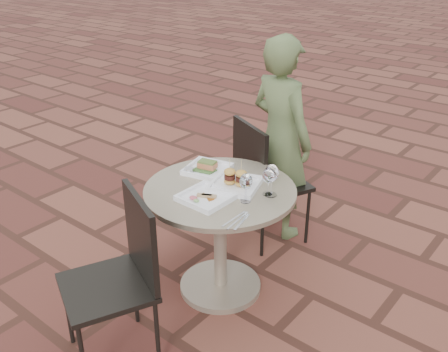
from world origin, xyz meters
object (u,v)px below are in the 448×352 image
Objects in this scene: chair_far at (262,173)px; plate_tuna at (206,197)px; plate_salmon at (207,168)px; chair_near at (123,267)px; diner at (281,139)px; cafe_table at (220,224)px; plate_sliders at (235,182)px.

chair_far is 3.47× the size of plate_tuna.
chair_far reaches higher than plate_salmon.
plate_tuna is (0.16, -0.78, 0.20)m from chair_far.
plate_salmon is (-0.16, 0.84, 0.20)m from chair_near.
plate_tuna is at bearing 111.15° from diner.
diner reaches higher than cafe_table.
cafe_table is at bearing 110.10° from chair_near.
plate_tuna is at bearing 126.25° from chair_far.
plate_tuna is (0.03, -0.15, 0.26)m from cafe_table.
chair_far is 0.82m from plate_tuna.
plate_tuna is at bearing -50.05° from plate_salmon.
plate_salmon is 0.89× the size of plate_sliders.
diner is at bearing 117.33° from chair_near.
plate_tuna is at bearing -80.52° from cafe_table.
diner is (0.00, 0.22, 0.20)m from chair_far.
diner reaches higher than chair_far.
cafe_table is 0.29m from plate_sliders.
cafe_table is 0.97× the size of chair_far.
chair_far is 0.62× the size of diner.
plate_sliders is 0.23m from plate_tuna.
plate_tuna is at bearing -98.18° from plate_sliders.
plate_sliders is (0.19, -0.78, 0.02)m from diner.
chair_near is (-0.05, -0.71, 0.07)m from cafe_table.
plate_salmon is (-0.08, -0.72, 0.00)m from diner.
cafe_table is 0.72m from chair_near.
cafe_table is 2.94× the size of plate_salmon.
plate_salmon is at bearing 106.14° from chair_far.
plate_salmon is 0.37m from plate_tuna.
cafe_table is at bearing 99.48° from plate_tuna.
diner is 0.80m from plate_sliders.
cafe_table is 0.30m from plate_tuna.
chair_near is at bearing -94.31° from cafe_table.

